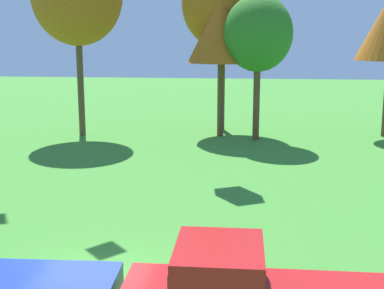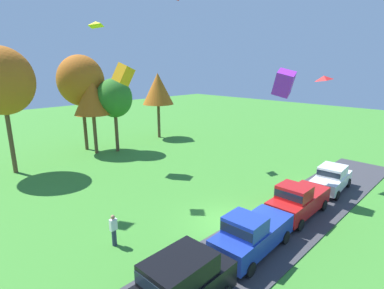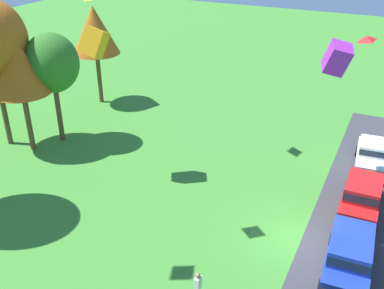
{
  "view_description": "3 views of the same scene",
  "coord_description": "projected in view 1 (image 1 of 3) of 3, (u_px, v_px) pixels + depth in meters",
  "views": [
    {
      "loc": [
        3.48,
        -10.97,
        5.7
      ],
      "look_at": [
        1.55,
        6.65,
        2.04
      ],
      "focal_mm": 50.0,
      "sensor_mm": 36.0,
      "label": 1
    },
    {
      "loc": [
        -12.77,
        -9.69,
        8.98
      ],
      "look_at": [
        1.84,
        4.79,
        3.57
      ],
      "focal_mm": 28.0,
      "sensor_mm": 36.0,
      "label": 2
    },
    {
      "loc": [
        -18.38,
        -2.99,
        14.75
      ],
      "look_at": [
        -0.3,
        5.73,
        4.32
      ],
      "focal_mm": 42.0,
      "sensor_mm": 36.0,
      "label": 3
    }
  ],
  "objects": [
    {
      "name": "ground_plane",
      "position": [
        93.0,
        289.0,
        12.2
      ],
      "size": [
        120.0,
        120.0,
        0.0
      ],
      "primitive_type": "plane",
      "color": "#3D842D"
    },
    {
      "name": "tree_right_of_center",
      "position": [
        258.0,
        34.0,
        28.33
      ],
      "size": [
        3.68,
        3.68,
        7.78
      ],
      "color": "brown",
      "rests_on": "ground"
    },
    {
      "name": "tree_far_right",
      "position": [
        223.0,
        4.0,
        31.12
      ],
      "size": [
        4.8,
        4.8,
        10.13
      ],
      "color": "brown",
      "rests_on": "ground"
    },
    {
      "name": "tree_left_of_center",
      "position": [
        221.0,
        29.0,
        29.39
      ],
      "size": [
        3.74,
        3.74,
        7.9
      ],
      "color": "brown",
      "rests_on": "ground"
    }
  ]
}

